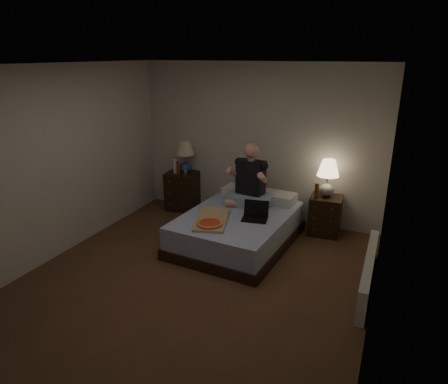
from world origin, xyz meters
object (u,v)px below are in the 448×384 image
at_px(beer_bottle_right, 317,191).
at_px(soda_can, 185,171).
at_px(beer_bottle_left, 178,168).
at_px(pizza_box, 210,224).
at_px(lamp_right, 328,178).
at_px(nightstand_left, 183,191).
at_px(person, 249,175).
at_px(radiator, 368,272).
at_px(bed, 237,229).
at_px(nightstand_right, 325,215).
at_px(water_bottle, 175,166).
at_px(lamp_left, 185,157).
at_px(laptop, 255,212).

bearing_deg(beer_bottle_right, soda_can, 177.74).
bearing_deg(beer_bottle_left, pizza_box, -47.46).
bearing_deg(lamp_right, nightstand_left, 179.40).
relative_size(beer_bottle_left, person, 0.25).
height_order(person, pizza_box, person).
xyz_separation_m(beer_bottle_left, radiator, (3.22, -1.23, -0.58)).
bearing_deg(bed, nightstand_right, 42.43).
bearing_deg(lamp_right, water_bottle, -178.67).
xyz_separation_m(water_bottle, soda_can, (0.19, 0.01, -0.07)).
bearing_deg(nightstand_right, nightstand_left, 175.50).
xyz_separation_m(lamp_left, lamp_right, (2.40, -0.03, -0.07)).
bearing_deg(water_bottle, beer_bottle_left, -25.56).
relative_size(person, laptop, 2.74).
relative_size(nightstand_right, radiator, 0.37).
bearing_deg(laptop, nightstand_left, 140.49).
distance_m(soda_can, radiator, 3.40).
relative_size(beer_bottle_left, pizza_box, 0.30).
bearing_deg(pizza_box, nightstand_left, 113.20).
bearing_deg(nightstand_right, bed, -145.30).
height_order(nightstand_right, person, person).
relative_size(water_bottle, laptop, 0.74).
relative_size(lamp_left, radiator, 0.35).
bearing_deg(nightstand_left, bed, -37.74).
bearing_deg(pizza_box, person, 62.42).
relative_size(water_bottle, radiator, 0.16).
distance_m(person, pizza_box, 1.08).
relative_size(nightstand_left, pizza_box, 0.88).
xyz_separation_m(pizza_box, radiator, (2.00, 0.10, -0.30)).
bearing_deg(laptop, lamp_left, 139.41).
relative_size(beer_bottle_right, laptop, 0.68).
relative_size(bed, person, 1.96).
distance_m(person, laptop, 0.68).
distance_m(nightstand_right, laptop, 1.26).
height_order(lamp_left, beer_bottle_right, lamp_left).
bearing_deg(bed, water_bottle, 155.53).
relative_size(nightstand_right, soda_can, 5.94).
relative_size(nightstand_left, lamp_left, 1.19).
height_order(beer_bottle_left, radiator, beer_bottle_left).
xyz_separation_m(bed, nightstand_right, (1.08, 0.85, 0.07)).
xyz_separation_m(lamp_right, beer_bottle_right, (-0.12, -0.14, -0.16)).
bearing_deg(person, beer_bottle_right, 26.04).
height_order(pizza_box, radiator, pizza_box).
bearing_deg(water_bottle, person, -14.91).
distance_m(beer_bottle_left, radiator, 3.49).
distance_m(lamp_right, beer_bottle_right, 0.25).
xyz_separation_m(beer_bottle_left, beer_bottle_right, (2.34, -0.04, -0.07)).
relative_size(beer_bottle_right, pizza_box, 0.30).
distance_m(bed, beer_bottle_left, 1.69).
xyz_separation_m(nightstand_left, laptop, (1.68, -0.99, 0.24)).
bearing_deg(lamp_right, beer_bottle_left, -177.69).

